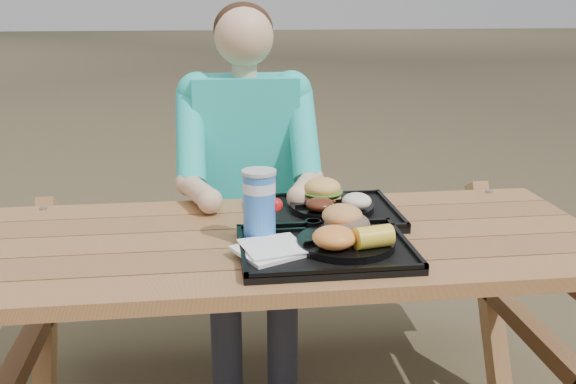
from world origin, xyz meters
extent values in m
cube|color=black|center=(0.08, -0.15, 0.76)|extent=(0.45, 0.35, 0.02)
cube|color=black|center=(0.13, 0.15, 0.76)|extent=(0.45, 0.35, 0.02)
cylinder|color=black|center=(0.13, -0.15, 0.78)|extent=(0.26, 0.26, 0.02)
cylinder|color=black|center=(0.16, 0.16, 0.78)|extent=(0.26, 0.26, 0.02)
cube|color=white|center=(-0.07, -0.17, 0.78)|extent=(0.21, 0.21, 0.02)
cylinder|color=blue|center=(-0.08, -0.05, 0.86)|extent=(0.09, 0.09, 0.18)
cylinder|color=black|center=(0.07, -0.01, 0.78)|extent=(0.05, 0.05, 0.03)
cylinder|color=yellow|center=(0.15, -0.02, 0.78)|extent=(0.05, 0.05, 0.03)
ellipsoid|color=#FB9B42|center=(0.09, -0.21, 0.82)|extent=(0.11, 0.11, 0.06)
cube|color=black|center=(-0.05, 0.15, 0.77)|extent=(0.06, 0.14, 0.01)
ellipsoid|color=#522010|center=(0.11, 0.09, 0.81)|extent=(0.09, 0.09, 0.04)
ellipsoid|color=white|center=(0.22, 0.09, 0.81)|extent=(0.09, 0.09, 0.05)
camera|label=1|loc=(-0.22, -1.70, 1.40)|focal=40.00mm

